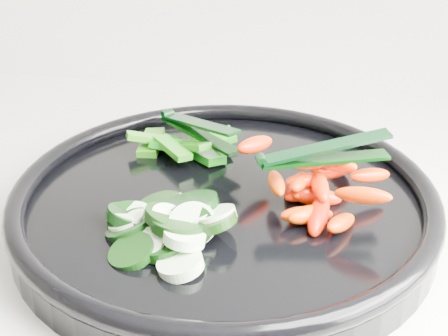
# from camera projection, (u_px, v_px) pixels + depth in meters

# --- Properties ---
(veggie_tray) EXTENTS (0.38, 0.38, 0.04)m
(veggie_tray) POSITION_uv_depth(u_px,v_px,m) (224.00, 202.00, 0.55)
(veggie_tray) COLOR black
(veggie_tray) RESTS_ON counter
(cucumber_pile) EXTENTS (0.13, 0.13, 0.04)m
(cucumber_pile) POSITION_uv_depth(u_px,v_px,m) (162.00, 224.00, 0.50)
(cucumber_pile) COLOR black
(cucumber_pile) RESTS_ON veggie_tray
(carrot_pile) EXTENTS (0.14, 0.15, 0.05)m
(carrot_pile) POSITION_uv_depth(u_px,v_px,m) (315.00, 186.00, 0.53)
(carrot_pile) COLOR red
(carrot_pile) RESTS_ON veggie_tray
(pepper_pile) EXTENTS (0.11, 0.09, 0.03)m
(pepper_pile) POSITION_uv_depth(u_px,v_px,m) (183.00, 146.00, 0.63)
(pepper_pile) COLOR #1F6C0A
(pepper_pile) RESTS_ON veggie_tray
(tong_carrot) EXTENTS (0.11, 0.05, 0.02)m
(tong_carrot) POSITION_uv_depth(u_px,v_px,m) (321.00, 154.00, 0.52)
(tong_carrot) COLOR black
(tong_carrot) RESTS_ON carrot_pile
(tong_pepper) EXTENTS (0.10, 0.08, 0.02)m
(tong_pepper) POSITION_uv_depth(u_px,v_px,m) (197.00, 128.00, 0.62)
(tong_pepper) COLOR black
(tong_pepper) RESTS_ON pepper_pile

